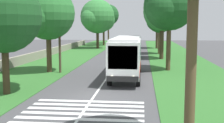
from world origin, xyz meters
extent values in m
plane|color=#424244|center=(0.00, 0.00, 0.00)|extent=(160.00, 160.00, 0.00)
cube|color=#2D6628|center=(15.00, 8.20, 0.02)|extent=(120.00, 8.00, 0.04)
cube|color=#2D6628|center=(15.00, -8.20, 0.02)|extent=(120.00, 8.00, 0.04)
cube|color=silver|center=(15.00, 0.00, 0.00)|extent=(110.00, 0.16, 0.01)
cube|color=white|center=(7.84, -1.80, 2.10)|extent=(11.00, 2.50, 2.90)
cube|color=slate|center=(8.14, -1.80, 2.62)|extent=(9.68, 2.54, 0.85)
cube|color=slate|center=(2.38, -1.80, 2.45)|extent=(0.08, 2.20, 1.74)
cube|color=red|center=(7.84, -1.80, 1.10)|extent=(10.78, 2.53, 0.36)
cube|color=white|center=(7.84, -1.80, 3.64)|extent=(10.56, 2.30, 0.18)
cube|color=black|center=(2.26, -1.80, 0.87)|extent=(0.16, 2.40, 0.40)
sphere|color=#F2EDCC|center=(2.32, -1.00, 1.00)|extent=(0.24, 0.24, 0.24)
sphere|color=#F2EDCC|center=(2.32, -2.60, 1.00)|extent=(0.24, 0.24, 0.24)
cylinder|color=black|center=(3.94, -0.65, 0.55)|extent=(1.10, 0.32, 1.10)
cylinder|color=black|center=(11.34, -0.65, 0.55)|extent=(1.10, 0.32, 1.10)
cylinder|color=black|center=(3.94, -2.95, 0.55)|extent=(1.10, 0.32, 1.10)
cylinder|color=black|center=(11.34, -2.95, 0.55)|extent=(1.10, 0.32, 1.10)
cube|color=silver|center=(-4.76, 0.00, 0.00)|extent=(0.45, 6.80, 0.01)
cube|color=silver|center=(-3.86, 0.00, 0.00)|extent=(0.45, 6.80, 0.01)
cube|color=silver|center=(-2.96, 0.00, 0.00)|extent=(0.45, 6.80, 0.01)
cube|color=silver|center=(-2.06, 0.00, 0.00)|extent=(0.45, 6.80, 0.01)
cube|color=silver|center=(-1.16, 0.00, 0.00)|extent=(0.45, 6.80, 0.01)
cube|color=#145933|center=(25.98, -1.83, 0.53)|extent=(4.30, 1.75, 0.70)
cube|color=slate|center=(25.88, -1.83, 1.15)|extent=(2.00, 1.61, 0.55)
cylinder|color=black|center=(24.63, -1.05, 0.32)|extent=(0.64, 0.22, 0.64)
cylinder|color=black|center=(27.33, -1.05, 0.32)|extent=(0.64, 0.22, 0.64)
cylinder|color=black|center=(24.63, -2.61, 0.32)|extent=(0.64, 0.22, 0.64)
cylinder|color=black|center=(27.33, -2.61, 0.32)|extent=(0.64, 0.22, 0.64)
cube|color=#B21E1E|center=(35.38, -1.53, 0.53)|extent=(4.30, 1.75, 0.70)
cube|color=slate|center=(35.28, -1.53, 1.15)|extent=(2.00, 1.61, 0.55)
cylinder|color=black|center=(34.03, -0.75, 0.32)|extent=(0.64, 0.22, 0.64)
cylinder|color=black|center=(36.73, -0.75, 0.32)|extent=(0.64, 0.22, 0.64)
cylinder|color=black|center=(34.03, -2.31, 0.32)|extent=(0.64, 0.22, 0.64)
cylinder|color=black|center=(36.73, -2.31, 0.32)|extent=(0.64, 0.22, 0.64)
cylinder|color=#3D2D1E|center=(0.15, 6.19, 2.05)|extent=(0.48, 0.48, 4.03)
sphere|color=#19471E|center=(0.15, 6.19, 5.49)|extent=(5.17, 5.17, 5.17)
sphere|color=#19471E|center=(1.70, 6.19, 5.10)|extent=(3.71, 3.71, 3.71)
cylinder|color=#4C3826|center=(51.90, 6.21, 2.38)|extent=(0.48, 0.48, 4.68)
sphere|color=#337A38|center=(51.90, 6.21, 6.22)|extent=(5.47, 5.47, 5.47)
sphere|color=#337A38|center=(53.54, 6.21, 5.81)|extent=(3.49, 3.49, 3.49)
sphere|color=#337A38|center=(50.53, 7.03, 5.81)|extent=(3.69, 3.69, 3.69)
cylinder|color=brown|center=(60.30, 6.06, 3.08)|extent=(0.41, 0.41, 6.07)
sphere|color=#19471E|center=(60.30, 6.06, 7.68)|extent=(5.68, 5.68, 5.68)
sphere|color=#19471E|center=(62.00, 6.06, 7.25)|extent=(3.25, 3.25, 3.25)
sphere|color=#19471E|center=(58.88, 6.91, 7.25)|extent=(3.93, 3.93, 3.93)
cylinder|color=#3D2D1E|center=(42.41, 6.25, 2.42)|extent=(0.58, 0.58, 4.75)
sphere|color=#337A38|center=(42.41, 6.25, 6.76)|extent=(7.14, 7.14, 7.14)
sphere|color=#337A38|center=(44.55, 6.25, 6.22)|extent=(3.99, 3.99, 3.99)
sphere|color=#337A38|center=(40.62, 7.32, 6.22)|extent=(4.22, 4.22, 4.22)
cylinder|color=#4C3826|center=(10.12, 6.33, 2.30)|extent=(0.52, 0.52, 4.52)
sphere|color=#286B2D|center=(10.12, 6.33, 6.06)|extent=(5.44, 5.44, 5.44)
sphere|color=#286B2D|center=(11.75, 6.33, 5.65)|extent=(3.21, 3.21, 3.21)
sphere|color=#286B2D|center=(8.76, 7.15, 5.65)|extent=(3.70, 3.70, 3.70)
cylinder|color=brown|center=(-7.77, -5.12, 3.45)|extent=(0.41, 0.41, 6.82)
cylinder|color=#3D2D1E|center=(43.27, -6.19, 3.45)|extent=(0.48, 0.48, 6.82)
sphere|color=#337A38|center=(43.27, -6.19, 8.46)|extent=(5.82, 5.82, 5.82)
sphere|color=#337A38|center=(45.02, -6.19, 8.03)|extent=(3.80, 3.80, 3.80)
sphere|color=#337A38|center=(41.81, -5.32, 8.03)|extent=(3.78, 3.78, 3.78)
cylinder|color=#4C3826|center=(12.51, -6.00, 2.76)|extent=(0.48, 0.48, 5.44)
sphere|color=#19471E|center=(12.51, -6.00, 6.96)|extent=(5.40, 5.40, 5.40)
sphere|color=#19471E|center=(14.13, -6.00, 6.56)|extent=(3.43, 3.43, 3.43)
sphere|color=#19471E|center=(11.16, -5.19, 6.56)|extent=(3.32, 3.32, 3.32)
cylinder|color=brown|center=(31.18, -6.08, 2.33)|extent=(0.51, 0.51, 4.58)
sphere|color=#1E5623|center=(31.18, -6.08, 5.86)|extent=(4.53, 4.53, 4.53)
sphere|color=#1E5623|center=(32.53, -6.08, 5.52)|extent=(2.72, 2.72, 2.72)
sphere|color=#1E5623|center=(30.04, -5.40, 5.52)|extent=(3.16, 3.16, 3.16)
cylinder|color=#3D2D1E|center=(23.41, -5.96, 2.66)|extent=(0.59, 0.59, 5.23)
sphere|color=#337A38|center=(23.41, -5.96, 6.75)|extent=(5.37, 5.37, 5.37)
sphere|color=#337A38|center=(25.02, -5.96, 6.35)|extent=(3.57, 3.57, 3.57)
sphere|color=#337A38|center=(22.07, -5.15, 6.35)|extent=(3.22, 3.22, 3.22)
cylinder|color=#473828|center=(9.79, 5.09, 3.62)|extent=(0.24, 0.24, 7.17)
cube|color=#3D3326|center=(9.79, 5.09, 6.61)|extent=(0.12, 1.40, 0.12)
cube|color=gray|center=(20.00, 11.60, 0.61)|extent=(70.00, 0.40, 1.14)
camera|label=1|loc=(-19.18, -3.27, 4.78)|focal=47.16mm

